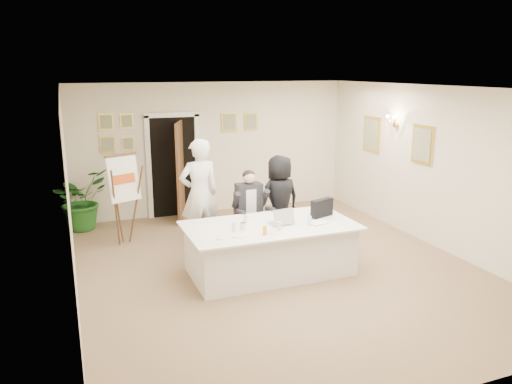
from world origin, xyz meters
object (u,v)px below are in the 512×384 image
object	(u,v)px
steel_jug	(243,226)
conference_table	(270,248)
standing_man	(199,194)
flip_chart	(123,204)
laptop	(281,215)
paper_stack	(318,223)
potted_palm	(81,199)
oj_glass	(265,231)
laptop_bag	(322,208)
seated_man	(250,210)
standing_woman	(280,199)

from	to	relation	value
steel_jug	conference_table	bearing A→B (deg)	10.88
standing_man	flip_chart	bearing A→B (deg)	-34.01
laptop	paper_stack	size ratio (longest dim) A/B	1.36
conference_table	flip_chart	bearing A→B (deg)	132.60
flip_chart	laptop	bearing A→B (deg)	-44.89
conference_table	steel_jug	bearing A→B (deg)	-169.12
conference_table	laptop	xyz separation A→B (m)	(0.17, 0.00, 0.52)
potted_palm	oj_glass	bearing A→B (deg)	-57.89
laptop	laptop_bag	xyz separation A→B (m)	(0.76, 0.09, 0.00)
seated_man	standing_man	world-z (taller)	standing_man
paper_stack	laptop	bearing A→B (deg)	156.45
laptop_bag	steel_jug	xyz separation A→B (m)	(-1.40, -0.19, -0.09)
standing_woman	conference_table	bearing A→B (deg)	51.99
laptop	steel_jug	bearing A→B (deg)	-179.53
seated_man	laptop	xyz separation A→B (m)	(0.10, -1.09, 0.21)
laptop_bag	oj_glass	distance (m)	1.30
conference_table	oj_glass	distance (m)	0.66
standing_man	potted_palm	world-z (taller)	standing_man
standing_man	oj_glass	xyz separation A→B (m)	(0.45, -1.89, -0.13)
laptop	conference_table	bearing A→B (deg)	173.57
seated_man	oj_glass	size ratio (longest dim) A/B	10.89
standing_woman	potted_palm	distance (m)	3.92
flip_chart	standing_woman	world-z (taller)	flip_chart
potted_palm	paper_stack	world-z (taller)	potted_palm
standing_woman	laptop_bag	bearing A→B (deg)	93.56
flip_chart	potted_palm	size ratio (longest dim) A/B	1.36
seated_man	laptop_bag	bearing A→B (deg)	-58.54
standing_woman	steel_jug	distance (m)	1.75
seated_man	standing_woman	world-z (taller)	standing_woman
flip_chart	laptop	world-z (taller)	flip_chart
flip_chart	standing_man	size ratio (longest dim) A/B	0.84
oj_glass	steel_jug	xyz separation A→B (m)	(-0.21, 0.33, -0.01)
flip_chart	standing_man	bearing A→B (deg)	-27.35
standing_man	potted_palm	distance (m)	2.69
seated_man	laptop_bag	world-z (taller)	seated_man
potted_palm	seated_man	bearing A→B (deg)	-39.91
flip_chart	laptop_bag	xyz separation A→B (m)	(2.87, -2.01, 0.17)
potted_palm	steel_jug	size ratio (longest dim) A/B	10.76
oj_glass	seated_man	bearing A→B (deg)	77.61
paper_stack	steel_jug	distance (m)	1.17
potted_palm	standing_woman	bearing A→B (deg)	-32.65
standing_man	steel_jug	world-z (taller)	standing_man
standing_man	standing_woman	xyz separation A→B (m)	(1.40, -0.25, -0.17)
oj_glass	steel_jug	world-z (taller)	oj_glass
seated_man	potted_palm	xyz separation A→B (m)	(-2.69, 2.25, -0.12)
laptop	standing_man	bearing A→B (deg)	113.15
seated_man	laptop	bearing A→B (deg)	-94.13
laptop	oj_glass	world-z (taller)	laptop
seated_man	standing_woman	distance (m)	0.64
laptop_bag	oj_glass	world-z (taller)	laptop_bag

